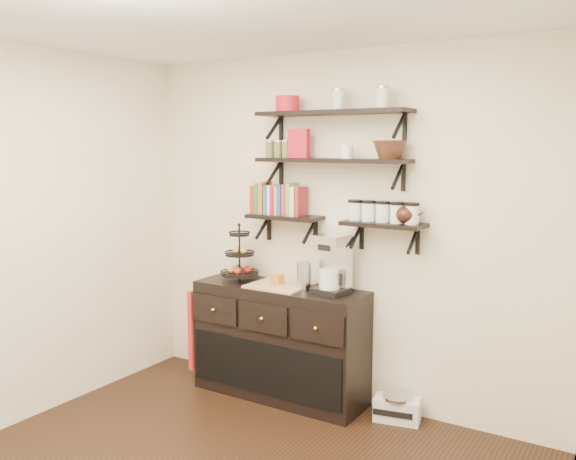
% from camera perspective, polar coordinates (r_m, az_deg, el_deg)
% --- Properties ---
extents(ceiling, '(3.50, 3.50, 0.02)m').
position_cam_1_polar(ceiling, '(3.29, -9.93, 20.14)').
color(ceiling, white).
rests_on(ceiling, back_wall).
extents(back_wall, '(3.50, 0.02, 2.70)m').
position_cam_1_polar(back_wall, '(4.72, 4.80, 0.04)').
color(back_wall, white).
rests_on(back_wall, ground).
extents(right_wall, '(0.02, 3.50, 2.70)m').
position_cam_1_polar(right_wall, '(2.52, 22.33, -7.56)').
color(right_wall, white).
rests_on(right_wall, ground).
extents(shelf_top, '(1.20, 0.27, 0.23)m').
position_cam_1_polar(shelf_top, '(4.56, 4.16, 10.87)').
color(shelf_top, black).
rests_on(shelf_top, back_wall).
extents(shelf_mid, '(1.20, 0.27, 0.23)m').
position_cam_1_polar(shelf_mid, '(4.56, 4.11, 6.47)').
color(shelf_mid, black).
rests_on(shelf_mid, back_wall).
extents(shelf_low_left, '(0.60, 0.25, 0.23)m').
position_cam_1_polar(shelf_low_left, '(4.81, -0.29, 1.15)').
color(shelf_low_left, black).
rests_on(shelf_low_left, back_wall).
extents(shelf_low_right, '(0.60, 0.25, 0.23)m').
position_cam_1_polar(shelf_low_right, '(4.43, 8.95, 0.45)').
color(shelf_low_right, black).
rests_on(shelf_low_right, back_wall).
extents(cookbooks, '(0.43, 0.15, 0.26)m').
position_cam_1_polar(cookbooks, '(4.83, -0.83, 2.81)').
color(cookbooks, '#B32B11').
rests_on(cookbooks, shelf_low_left).
extents(glass_canisters, '(0.54, 0.10, 0.13)m').
position_cam_1_polar(glass_canisters, '(4.42, 8.84, 1.58)').
color(glass_canisters, silver).
rests_on(glass_canisters, shelf_low_right).
extents(sideboard, '(1.40, 0.50, 0.92)m').
position_cam_1_polar(sideboard, '(4.92, -0.75, -10.37)').
color(sideboard, black).
rests_on(sideboard, floor).
extents(fruit_stand, '(0.31, 0.31, 0.45)m').
position_cam_1_polar(fruit_stand, '(4.98, -4.51, -2.98)').
color(fruit_stand, black).
rests_on(fruit_stand, sideboard).
extents(candle, '(0.08, 0.08, 0.08)m').
position_cam_1_polar(candle, '(4.80, -1.03, -4.59)').
color(candle, '#AB6127').
rests_on(candle, sideboard).
extents(coffee_maker, '(0.27, 0.26, 0.44)m').
position_cam_1_polar(coffee_maker, '(4.55, 4.23, -3.29)').
color(coffee_maker, black).
rests_on(coffee_maker, sideboard).
extents(thermal_carafe, '(0.11, 0.11, 0.22)m').
position_cam_1_polar(thermal_carafe, '(4.64, 1.50, -4.35)').
color(thermal_carafe, silver).
rests_on(thermal_carafe, sideboard).
extents(apron, '(0.04, 0.29, 0.67)m').
position_cam_1_polar(apron, '(5.25, -8.16, -8.99)').
color(apron, red).
rests_on(apron, sideboard).
extents(radio, '(0.35, 0.26, 0.20)m').
position_cam_1_polar(radio, '(4.69, 10.17, -16.12)').
color(radio, silver).
rests_on(radio, floor).
extents(recipe_box, '(0.16, 0.07, 0.22)m').
position_cam_1_polar(recipe_box, '(4.69, 1.03, 8.10)').
color(recipe_box, red).
rests_on(recipe_box, shelf_mid).
extents(walnut_bowl, '(0.24, 0.24, 0.13)m').
position_cam_1_polar(walnut_bowl, '(4.36, 9.50, 7.41)').
color(walnut_bowl, black).
rests_on(walnut_bowl, shelf_mid).
extents(ramekins, '(0.09, 0.09, 0.10)m').
position_cam_1_polar(ramekins, '(4.50, 5.53, 7.28)').
color(ramekins, white).
rests_on(ramekins, shelf_mid).
extents(teapot, '(0.21, 0.17, 0.15)m').
position_cam_1_polar(teapot, '(4.35, 11.02, 1.59)').
color(teapot, black).
rests_on(teapot, shelf_low_right).
extents(red_pot, '(0.18, 0.18, 0.12)m').
position_cam_1_polar(red_pot, '(4.76, -0.04, 11.72)').
color(red_pot, red).
rests_on(red_pot, shelf_top).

